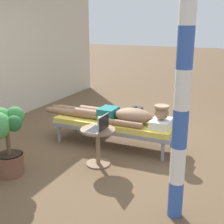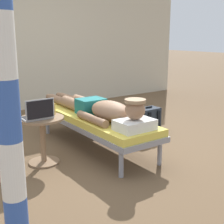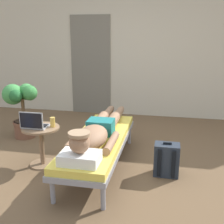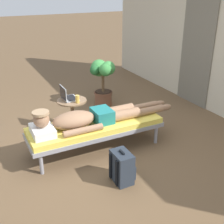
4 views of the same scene
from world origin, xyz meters
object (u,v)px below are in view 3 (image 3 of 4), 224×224
(side_table, at_px, (41,139))
(backpack, at_px, (167,160))
(drink_glass, at_px, (53,122))
(potted_plant, at_px, (21,105))
(person_reclining, at_px, (97,132))
(laptop, at_px, (34,124))
(lounge_chair, at_px, (99,142))

(side_table, height_order, backpack, side_table)
(side_table, xyz_separation_m, backpack, (1.60, 0.06, -0.16))
(backpack, bearing_deg, side_table, -177.93)
(drink_glass, xyz_separation_m, potted_plant, (-0.92, 0.87, -0.04))
(side_table, relative_size, backpack, 1.23)
(side_table, distance_m, potted_plant, 1.21)
(person_reclining, xyz_separation_m, laptop, (-0.80, -0.05, 0.06))
(laptop, height_order, drink_glass, laptop)
(person_reclining, bearing_deg, drink_glass, 175.25)
(lounge_chair, xyz_separation_m, backpack, (0.85, -0.03, -0.15))
(drink_glass, bearing_deg, side_table, -163.39)
(person_reclining, bearing_deg, side_table, 179.64)
(person_reclining, distance_m, potted_plant, 1.77)
(person_reclining, height_order, side_table, person_reclining)
(laptop, height_order, backpack, laptop)
(drink_glass, bearing_deg, potted_plant, 136.74)
(person_reclining, relative_size, laptop, 7.00)
(person_reclining, bearing_deg, potted_plant, 148.85)
(backpack, bearing_deg, drink_glass, -179.49)
(person_reclining, xyz_separation_m, potted_plant, (-1.51, 0.92, 0.03))
(person_reclining, height_order, drink_glass, person_reclining)
(lounge_chair, bearing_deg, drink_glass, -175.65)
(lounge_chair, distance_m, drink_glass, 0.64)
(lounge_chair, bearing_deg, side_table, -173.11)
(backpack, bearing_deg, laptop, -176.24)
(person_reclining, relative_size, potted_plant, 2.44)
(laptop, bearing_deg, person_reclining, 3.32)
(lounge_chair, distance_m, person_reclining, 0.20)
(drink_glass, distance_m, backpack, 1.50)
(person_reclining, distance_m, side_table, 0.76)
(lounge_chair, xyz_separation_m, person_reclining, (-0.00, -0.09, 0.17))
(side_table, bearing_deg, person_reclining, -0.36)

